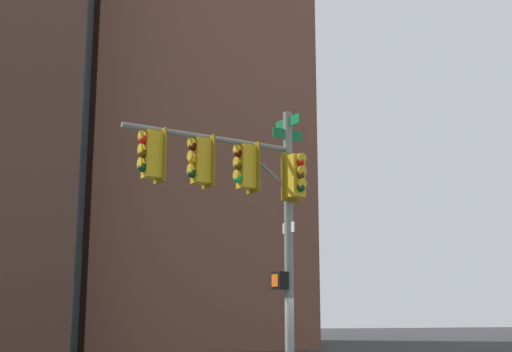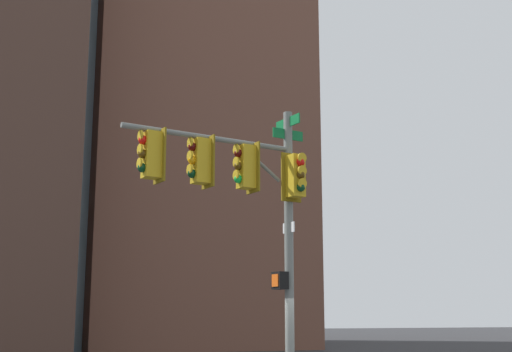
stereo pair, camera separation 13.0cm
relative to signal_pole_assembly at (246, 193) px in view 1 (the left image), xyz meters
name	(u,v)px [view 1 (the left image)]	position (x,y,z in m)	size (l,w,h in m)	color
signal_pole_assembly	(246,193)	(0.00, 0.00, 0.00)	(1.29, 4.57, 6.93)	slate
building_brick_midblock	(168,40)	(-38.19, 8.35, 19.54)	(23.49, 14.98, 48.75)	brown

